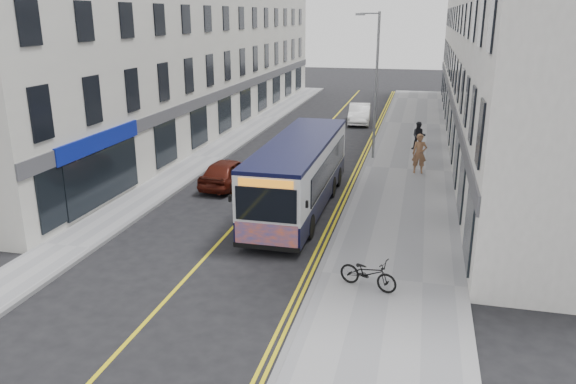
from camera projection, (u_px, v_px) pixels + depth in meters
The scene contains 17 objects.
ground at pixel (214, 248), 19.72m from camera, with size 140.00×140.00×0.00m, color black.
pavement_east at pixel (407, 170), 29.43m from camera, with size 4.50×64.00×0.12m, color gray.
pavement_west at pixel (206, 158), 31.94m from camera, with size 2.00×64.00×0.12m, color gray.
kerb_east at pixel (364, 167), 29.93m from camera, with size 0.18×64.00×0.13m, color slate.
kerb_west at pixel (223, 158), 31.72m from camera, with size 0.18×64.00×0.13m, color slate.
road_centre_line at pixel (292, 164), 30.84m from camera, with size 0.12×64.00×0.01m, color gold.
road_dbl_yellow_inner at pixel (356, 168), 30.05m from camera, with size 0.10×64.00×0.01m, color gold.
road_dbl_yellow_outer at pixel (360, 168), 30.00m from camera, with size 0.10×64.00×0.01m, color gold.
terrace_east at pixel (506, 37), 34.64m from camera, with size 6.00×46.00×13.00m, color white.
terrace_west at pixel (196, 34), 39.22m from camera, with size 6.00×46.00×13.00m, color beige.
streetlamp at pixel (375, 81), 30.43m from camera, with size 1.32×0.18×8.00m.
city_bus at pixel (299, 172), 23.19m from camera, with size 2.39×10.23×2.97m.
bicycle at pixel (368, 273), 16.49m from camera, with size 0.63×1.80×0.95m, color black.
pedestrian_near at pixel (419, 154), 28.36m from camera, with size 0.73×0.48×2.01m, color brown.
pedestrian_far at pixel (419, 136), 33.29m from camera, with size 0.81×0.63×1.68m, color black.
car_white at pixel (359, 114), 42.09m from camera, with size 1.52×4.35×1.43m, color white.
car_maroon at pixel (228, 172), 26.65m from camera, with size 1.61×4.01×1.37m, color #4B150C.
Camera 1 is at (6.82, -17.07, 7.86)m, focal length 35.00 mm.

